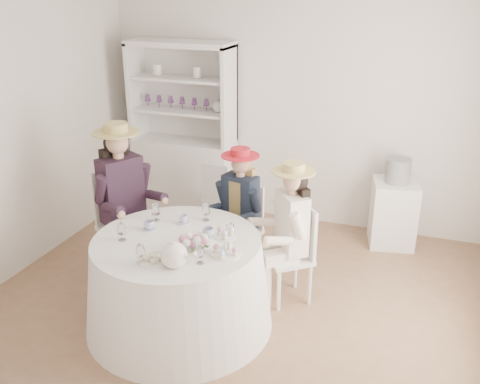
% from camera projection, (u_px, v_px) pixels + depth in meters
% --- Properties ---
extents(ground, '(4.50, 4.50, 0.00)m').
position_uv_depth(ground, '(236.00, 302.00, 4.90)').
color(ground, brown).
rests_on(ground, ground).
extents(wall_back, '(4.50, 0.00, 4.50)m').
position_uv_depth(wall_back, '(296.00, 110.00, 6.14)').
color(wall_back, silver).
rests_on(wall_back, ground).
extents(wall_front, '(4.50, 0.00, 4.50)m').
position_uv_depth(wall_front, '(96.00, 284.00, 2.65)').
color(wall_front, silver).
rests_on(wall_front, ground).
extents(wall_left, '(0.00, 4.50, 4.50)m').
position_uv_depth(wall_left, '(15.00, 137.00, 5.11)').
color(wall_left, silver).
rests_on(wall_left, ground).
extents(tea_table, '(1.58, 1.58, 0.79)m').
position_uv_depth(tea_table, '(178.00, 282.00, 4.47)').
color(tea_table, white).
rests_on(tea_table, ground).
extents(hutch, '(1.38, 0.82, 2.10)m').
position_uv_depth(hutch, '(185.00, 154.00, 6.58)').
color(hutch, silver).
rests_on(hutch, ground).
extents(side_table, '(0.55, 0.55, 0.73)m').
position_uv_depth(side_table, '(393.00, 213.00, 5.86)').
color(side_table, silver).
rests_on(side_table, ground).
extents(hatbox, '(0.28, 0.28, 0.27)m').
position_uv_depth(hatbox, '(398.00, 170.00, 5.67)').
color(hatbox, black).
rests_on(hatbox, side_table).
extents(guest_left, '(0.66, 0.59, 1.54)m').
position_uv_depth(guest_left, '(123.00, 193.00, 5.06)').
color(guest_left, silver).
rests_on(guest_left, ground).
extents(guest_mid, '(0.49, 0.52, 1.29)m').
position_uv_depth(guest_mid, '(239.00, 204.00, 5.16)').
color(guest_mid, silver).
rests_on(guest_mid, ground).
extents(guest_right, '(0.57, 0.55, 1.32)m').
position_uv_depth(guest_right, '(289.00, 225.00, 4.68)').
color(guest_right, silver).
rests_on(guest_right, ground).
extents(spare_chair, '(0.39, 0.39, 0.86)m').
position_uv_depth(spare_chair, '(219.00, 195.00, 6.09)').
color(spare_chair, silver).
rests_on(spare_chair, ground).
extents(teacup_a, '(0.11, 0.11, 0.07)m').
position_uv_depth(teacup_a, '(149.00, 226.00, 4.48)').
color(teacup_a, white).
rests_on(teacup_a, tea_table).
extents(teacup_b, '(0.09, 0.09, 0.07)m').
position_uv_depth(teacup_b, '(183.00, 220.00, 4.59)').
color(teacup_b, white).
rests_on(teacup_b, tea_table).
extents(teacup_c, '(0.13, 0.13, 0.08)m').
position_uv_depth(teacup_c, '(208.00, 233.00, 4.35)').
color(teacup_c, white).
rests_on(teacup_c, tea_table).
extents(flower_bowl, '(0.23, 0.23, 0.05)m').
position_uv_depth(flower_bowl, '(197.00, 241.00, 4.24)').
color(flower_bowl, white).
rests_on(flower_bowl, tea_table).
extents(flower_arrangement, '(0.17, 0.17, 0.06)m').
position_uv_depth(flower_arrangement, '(194.00, 240.00, 4.14)').
color(flower_arrangement, '#CD6697').
rests_on(flower_arrangement, tea_table).
extents(table_teapot, '(0.28, 0.20, 0.21)m').
position_uv_depth(table_teapot, '(174.00, 255.00, 3.90)').
color(table_teapot, white).
rests_on(table_teapot, tea_table).
extents(sandwich_plate, '(0.23, 0.23, 0.05)m').
position_uv_depth(sandwich_plate, '(153.00, 260.00, 3.99)').
color(sandwich_plate, white).
rests_on(sandwich_plate, tea_table).
extents(cupcake_stand, '(0.23, 0.23, 0.22)m').
position_uv_depth(cupcake_stand, '(225.00, 245.00, 4.06)').
color(cupcake_stand, white).
rests_on(cupcake_stand, tea_table).
extents(stemware_set, '(0.90, 0.94, 0.15)m').
position_uv_depth(stemware_set, '(176.00, 232.00, 4.29)').
color(stemware_set, white).
rests_on(stemware_set, tea_table).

